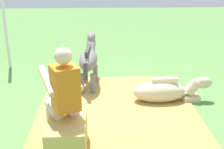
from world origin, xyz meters
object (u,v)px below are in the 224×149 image
at_px(person_seated, 63,94).
at_px(pony_lying, 165,91).
at_px(tent_pole_right, 3,13).
at_px(hay_bale, 68,137).
at_px(pony_standing, 89,59).

bearing_deg(person_seated, pony_lying, -51.28).
xyz_separation_m(pony_lying, tent_pole_right, (1.90, 3.09, 1.03)).
bearing_deg(person_seated, tent_pole_right, 26.56).
xyz_separation_m(hay_bale, tent_pole_right, (3.28, 1.61, 1.00)).
xyz_separation_m(person_seated, tent_pole_right, (3.13, 1.56, 0.49)).
relative_size(person_seated, tent_pole_right, 0.54).
xyz_separation_m(hay_bale, person_seated, (0.15, 0.05, 0.50)).
relative_size(hay_bale, pony_standing, 0.52).
relative_size(pony_lying, tent_pole_right, 0.55).
xyz_separation_m(hay_bale, pony_standing, (2.11, -0.20, 0.32)).
bearing_deg(tent_pole_right, pony_standing, -122.82).
distance_m(pony_standing, tent_pole_right, 2.26).
bearing_deg(hay_bale, person_seated, 16.53).
bearing_deg(tent_pole_right, pony_lying, -121.57).
xyz_separation_m(hay_bale, pony_lying, (1.38, -1.49, -0.03)).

